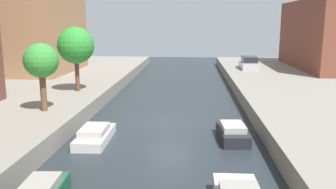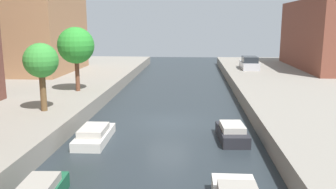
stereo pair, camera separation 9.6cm
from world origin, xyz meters
name	(u,v)px [view 2 (the right image)]	position (x,y,z in m)	size (l,w,h in m)	color
ground_plane	(169,122)	(0.00, 0.00, 0.00)	(84.00, 84.00, 0.00)	#232B30
street_tree_2	(41,61)	(-7.08, -1.52, 3.85)	(1.95, 1.95, 3.88)	brown
street_tree_3	(76,46)	(-7.08, 4.56, 4.34)	(2.66, 2.66, 4.70)	brown
parked_car	(249,64)	(7.63, 18.52, 1.57)	(1.80, 4.21, 1.38)	#B7B7BC
moored_boat_left_2	(94,135)	(-3.55, -3.74, 0.33)	(1.51, 3.57, 0.80)	beige
moored_boat_right_2	(232,133)	(3.51, -3.05, 0.38)	(1.53, 3.09, 0.89)	#232328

